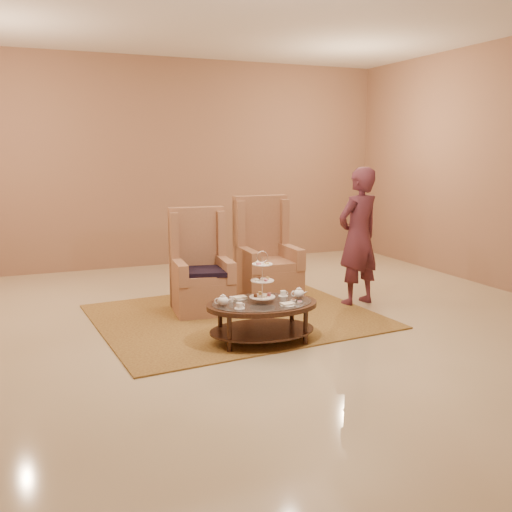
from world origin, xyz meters
name	(u,v)px	position (x,y,z in m)	size (l,w,h in m)	color
ground	(253,329)	(0.00, 0.00, 0.00)	(8.00, 8.00, 0.00)	beige
ceiling	(253,329)	(0.00, 0.00, 0.00)	(8.00, 8.00, 0.02)	beige
wall_back	(165,163)	(0.00, 4.00, 1.75)	(8.00, 0.04, 3.50)	#936950
rug	(235,316)	(-0.01, 0.53, 0.01)	(3.38, 2.89, 0.02)	olive
tea_table	(262,310)	(-0.07, -0.45, 0.35)	(1.24, 0.92, 0.97)	black
armchair_left	(201,277)	(-0.31, 0.95, 0.43)	(0.75, 0.77, 1.28)	#9B6849
armchair_right	(265,265)	(0.67, 1.20, 0.46)	(0.76, 0.79, 1.37)	#9B6849
person	(358,237)	(1.66, 0.49, 0.89)	(0.73, 0.57, 1.77)	#4F222D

